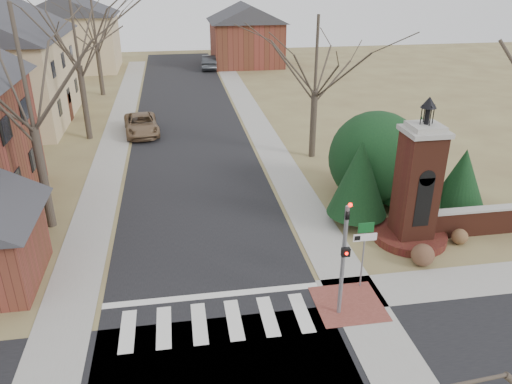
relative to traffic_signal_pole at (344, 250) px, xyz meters
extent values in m
plane|color=brown|center=(-4.30, -0.57, -2.59)|extent=(120.00, 120.00, 0.00)
cube|color=black|center=(-4.30, 21.43, -2.58)|extent=(8.00, 70.00, 0.01)
cube|color=silver|center=(-4.30, 0.23, -2.58)|extent=(8.00, 2.20, 0.02)
cube|color=silver|center=(-4.30, 1.73, -2.58)|extent=(8.00, 0.35, 0.02)
cube|color=gray|center=(0.90, 21.43, -2.58)|extent=(2.00, 60.00, 0.02)
cube|color=gray|center=(-9.50, 21.43, -2.58)|extent=(2.00, 60.00, 0.02)
cube|color=brown|center=(0.50, 0.43, -2.57)|extent=(2.40, 2.40, 0.02)
cylinder|color=slate|center=(0.00, 0.03, -0.49)|extent=(0.14, 0.14, 4.20)
imported|color=black|center=(0.00, 0.03, 1.46)|extent=(0.15, 0.18, 0.90)
sphere|color=#FF0C05|center=(0.00, -0.19, 1.76)|extent=(0.14, 0.14, 0.14)
cube|color=black|center=(0.00, -0.15, 0.01)|extent=(0.28, 0.16, 0.30)
sphere|color=#FF0C05|center=(0.00, -0.24, 0.01)|extent=(0.11, 0.11, 0.11)
cylinder|color=slate|center=(1.30, 1.43, -1.29)|extent=(0.06, 0.06, 2.60)
cube|color=silver|center=(1.30, 1.41, -0.44)|extent=(0.90, 0.03, 0.30)
cube|color=black|center=(1.00, 1.39, -0.44)|extent=(0.22, 0.02, 0.18)
cube|color=#104F1F|center=(1.30, 1.41, -0.04)|extent=(0.60, 0.03, 0.40)
cylinder|color=#542518|center=(4.70, 4.43, -2.41)|extent=(3.20, 3.20, 0.36)
cube|color=#542518|center=(4.70, 4.43, -0.09)|extent=(1.50, 1.50, 5.00)
cube|color=black|center=(4.70, 3.71, -0.39)|extent=(0.70, 0.10, 2.20)
cube|color=gray|center=(4.70, 4.43, 2.46)|extent=(1.70, 1.70, 0.20)
cube|color=gray|center=(4.70, 4.43, 2.66)|extent=(1.30, 1.30, 0.20)
cylinder|color=black|center=(4.70, 4.43, 3.06)|extent=(0.20, 0.20, 0.60)
cone|color=black|center=(4.70, 4.43, 3.66)|extent=(0.64, 0.64, 0.45)
cube|color=#542518|center=(9.20, 4.43, -1.99)|extent=(7.50, 0.40, 1.20)
cube|color=gray|center=(9.20, 4.43, -1.34)|extent=(7.50, 0.50, 0.10)
cube|color=tan|center=(-17.80, 26.43, 0.61)|extent=(9.00, 12.00, 6.40)
cube|color=tan|center=(-16.30, 47.43, 0.41)|extent=(10.00, 8.00, 6.00)
cube|color=tan|center=(-19.10, 45.83, 4.40)|extent=(0.75, 0.75, 3.08)
cube|color=maroon|center=(3.70, 47.43, -0.09)|extent=(8.00, 8.00, 5.00)
cube|color=maroon|center=(1.46, 45.83, 3.31)|extent=(0.75, 0.75, 2.80)
cylinder|color=#473D33|center=(2.90, 6.43, -2.34)|extent=(0.20, 0.20, 0.50)
cone|color=black|center=(2.90, 6.43, -0.29)|extent=(2.80, 2.80, 3.60)
cylinder|color=#473D33|center=(6.20, 7.63, -2.34)|extent=(0.20, 0.20, 0.50)
cone|color=black|center=(6.20, 7.63, 0.01)|extent=(3.40, 3.40, 4.20)
cylinder|color=#473D33|center=(8.20, 6.63, -2.34)|extent=(0.20, 0.20, 0.50)
cone|color=black|center=(8.20, 6.63, -0.69)|extent=(2.40, 2.40, 2.80)
sphere|color=black|center=(4.70, 8.93, -0.19)|extent=(4.80, 4.80, 4.80)
cylinder|color=#473D33|center=(-11.30, 8.43, -0.17)|extent=(0.40, 0.40, 4.83)
cylinder|color=#473D33|center=(-11.30, 21.43, -0.07)|extent=(0.40, 0.40, 5.04)
cylinder|color=#473D33|center=(-11.80, 34.43, -0.38)|extent=(0.40, 0.40, 4.41)
cylinder|color=#473D33|center=(3.20, 15.43, -0.49)|extent=(0.40, 0.40, 4.20)
imported|color=brown|center=(-7.70, 21.89, -1.90)|extent=(2.82, 5.18, 1.38)
imported|color=#323539|center=(-0.90, 45.36, -1.79)|extent=(2.19, 4.99, 1.59)
sphere|color=brown|center=(4.30, 2.43, -2.12)|extent=(0.93, 0.93, 0.93)
sphere|color=brown|center=(6.70, 3.74, -2.23)|extent=(0.70, 0.70, 0.70)
camera|label=1|loc=(-5.21, -13.53, 8.66)|focal=35.00mm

